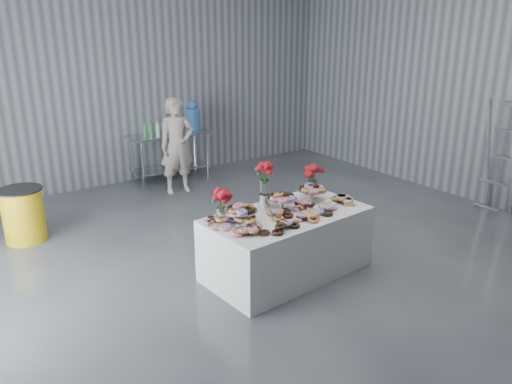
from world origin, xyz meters
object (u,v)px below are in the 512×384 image
Objects in this scene: display_table at (287,243)px; trash_barrel at (23,215)px; prep_table at (170,148)px; water_jug at (193,117)px; person at (177,146)px; stepladder at (500,157)px.

trash_barrel is at bearing 130.29° from display_table.
trash_barrel is at bearing -154.04° from prep_table.
prep_table is 0.73m from water_jug.
prep_table is 0.74m from person.
stepladder reaches higher than display_table.
water_jug is 0.31× the size of stepladder.
water_jug is at bearing -0.00° from prep_table.
prep_table is at bearing 83.08° from display_table.
person is at bearing 14.62° from trash_barrel.
display_table is at bearing -96.92° from prep_table.
stepladder reaches higher than trash_barrel.
water_jug is 0.75× the size of trash_barrel.
person is (0.32, 3.45, 0.45)m from display_table.
person reaches higher than display_table.
stepladder is at bearing -4.24° from display_table.
person reaches higher than water_jug.
display_table is at bearing -49.71° from trash_barrel.
prep_table is at bearing 25.96° from trash_barrel.
prep_table reaches higher than trash_barrel.
prep_table is at bearing 127.35° from stepladder.
stepladder is at bearing -52.65° from prep_table.
person reaches higher than trash_barrel.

